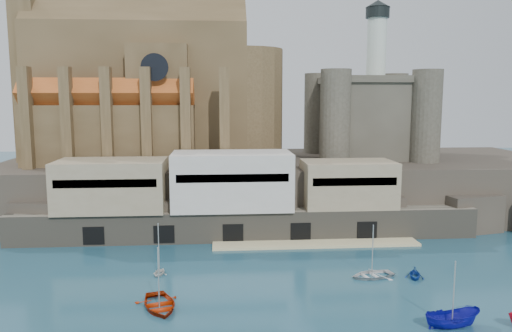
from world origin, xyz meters
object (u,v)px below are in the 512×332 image
Objects in this scene: boat_2 at (452,327)px; church at (152,92)px; castle_keep at (368,113)px; boat_0 at (159,308)px.

church is at bearing 27.24° from boat_2.
castle_keep is 4.49× the size of boat_0.
castle_keep is at bearing -1.11° from church.
castle_keep is 53.59m from boat_2.
boat_0 is 28.51m from boat_2.
boat_0 reaches higher than boat_2.
boat_2 is (27.79, -6.38, 0.00)m from boat_0.
church is 7.20× the size of boat_0.
church is 40.39m from castle_keep.
boat_2 is (-6.45, -49.95, -18.31)m from castle_keep.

